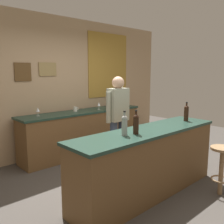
{
  "coord_description": "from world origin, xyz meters",
  "views": [
    {
      "loc": [
        -2.56,
        -2.47,
        1.69
      ],
      "look_at": [
        0.1,
        0.45,
        1.05
      ],
      "focal_mm": 39.43,
      "sensor_mm": 36.0,
      "label": 1
    }
  ],
  "objects": [
    {
      "name": "wine_bottle_b",
      "position": [
        -0.3,
        -0.44,
        1.06
      ],
      "size": [
        0.07,
        0.07,
        0.31
      ],
      "color": "black",
      "rests_on": "bar_counter"
    },
    {
      "name": "bar_counter",
      "position": [
        0.0,
        -0.4,
        0.46
      ],
      "size": [
        2.45,
        0.6,
        0.92
      ],
      "color": "brown",
      "rests_on": "ground_plane"
    },
    {
      "name": "wine_glass_b",
      "position": [
        0.74,
        1.57,
        1.01
      ],
      "size": [
        0.07,
        0.07,
        0.16
      ],
      "color": "silver",
      "rests_on": "side_counter"
    },
    {
      "name": "side_counter",
      "position": [
        0.4,
        1.65,
        0.45
      ],
      "size": [
        2.76,
        0.56,
        0.9
      ],
      "color": "brown",
      "rests_on": "ground_plane"
    },
    {
      "name": "bar_stool",
      "position": [
        0.73,
        -1.1,
        0.46
      ],
      "size": [
        0.32,
        0.32,
        0.68
      ],
      "color": "olive",
      "rests_on": "ground_plane"
    },
    {
      "name": "ground_plane",
      "position": [
        0.0,
        0.0,
        0.0
      ],
      "size": [
        10.0,
        10.0,
        0.0
      ],
      "primitive_type": "plane",
      "color": "#423D38"
    },
    {
      "name": "back_wall",
      "position": [
        0.04,
        2.03,
        1.42
      ],
      "size": [
        6.0,
        0.09,
        2.8
      ],
      "color": "tan",
      "rests_on": "ground_plane"
    },
    {
      "name": "coffee_mug",
      "position": [
        0.23,
        1.7,
        0.95
      ],
      "size": [
        0.12,
        0.08,
        0.09
      ],
      "color": "silver",
      "rests_on": "side_counter"
    },
    {
      "name": "wine_bottle_c",
      "position": [
        0.91,
        -0.42,
        1.06
      ],
      "size": [
        0.07,
        0.07,
        0.31
      ],
      "color": "black",
      "rests_on": "bar_counter"
    },
    {
      "name": "wine_glass_a",
      "position": [
        -0.57,
        1.72,
        1.01
      ],
      "size": [
        0.07,
        0.07,
        0.16
      ],
      "color": "silver",
      "rests_on": "side_counter"
    },
    {
      "name": "wine_bottle_a",
      "position": [
        -0.46,
        -0.39,
        1.06
      ],
      "size": [
        0.07,
        0.07,
        0.31
      ],
      "color": "#999E99",
      "rests_on": "bar_counter"
    },
    {
      "name": "wine_glass_c",
      "position": [
        1.2,
        1.74,
        1.01
      ],
      "size": [
        0.07,
        0.07,
        0.16
      ],
      "color": "silver",
      "rests_on": "side_counter"
    },
    {
      "name": "wine_glass_d",
      "position": [
        1.57,
        1.68,
        1.01
      ],
      "size": [
        0.07,
        0.07,
        0.16
      ],
      "color": "silver",
      "rests_on": "side_counter"
    },
    {
      "name": "bartender",
      "position": [
        0.34,
        0.56,
        0.94
      ],
      "size": [
        0.52,
        0.21,
        1.62
      ],
      "color": "#384766",
      "rests_on": "ground_plane"
    }
  ]
}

